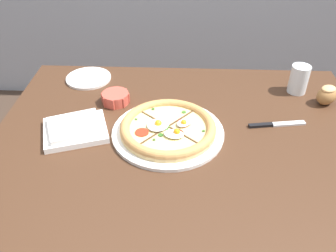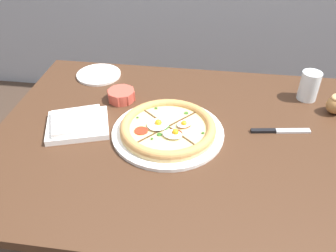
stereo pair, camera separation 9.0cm
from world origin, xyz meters
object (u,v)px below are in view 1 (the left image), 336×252
at_px(bread_piece_near, 327,95).
at_px(knife_main, 276,124).
at_px(side_saucer, 89,78).
at_px(dining_table, 183,156).
at_px(napkin_folded, 75,129).
at_px(pizza, 168,129).
at_px(ramekin_bowl, 116,98).
at_px(water_glass, 298,81).

height_order(bread_piece_near, knife_main, bread_piece_near).
bearing_deg(side_saucer, knife_main, -22.12).
bearing_deg(bread_piece_near, dining_table, -158.23).
bearing_deg(napkin_folded, pizza, 1.96).
bearing_deg(ramekin_bowl, water_glass, 9.00).
bearing_deg(water_glass, bread_piece_near, -44.22).
relative_size(ramekin_bowl, side_saucer, 0.58).
xyz_separation_m(knife_main, water_glass, (0.12, 0.22, 0.04)).
distance_m(dining_table, ramekin_bowl, 0.33).
xyz_separation_m(dining_table, ramekin_bowl, (-0.25, 0.18, 0.12)).
distance_m(pizza, side_saucer, 0.48).
height_order(dining_table, side_saucer, side_saucer).
distance_m(pizza, water_glass, 0.56).
distance_m(dining_table, water_glass, 0.54).
bearing_deg(ramekin_bowl, knife_main, -11.75).
bearing_deg(dining_table, side_saucer, 138.32).
relative_size(napkin_folded, water_glass, 2.23).
distance_m(pizza, knife_main, 0.37).
relative_size(ramekin_bowl, bread_piece_near, 1.04).
bearing_deg(napkin_folded, ramekin_bowl, 61.53).
bearing_deg(ramekin_bowl, bread_piece_near, 2.00).
bearing_deg(ramekin_bowl, napkin_folded, -118.47).
distance_m(dining_table, napkin_folded, 0.37).
relative_size(pizza, water_glass, 3.35).
xyz_separation_m(napkin_folded, water_glass, (0.78, 0.30, 0.03)).
bearing_deg(ramekin_bowl, side_saucer, 129.67).
bearing_deg(water_glass, side_saucer, 175.80).
bearing_deg(knife_main, ramekin_bowl, 159.21).
relative_size(bread_piece_near, water_glass, 0.93).
bearing_deg(bread_piece_near, ramekin_bowl, -178.00).
xyz_separation_m(ramekin_bowl, bread_piece_near, (0.77, 0.03, 0.02)).
relative_size(pizza, bread_piece_near, 3.62).
relative_size(ramekin_bowl, water_glass, 0.96).
relative_size(pizza, ramekin_bowl, 3.48).
distance_m(knife_main, side_saucer, 0.76).
xyz_separation_m(dining_table, side_saucer, (-0.39, 0.35, 0.10)).
bearing_deg(pizza, water_glass, 30.61).
bearing_deg(napkin_folded, knife_main, 6.08).
bearing_deg(water_glass, dining_table, -146.38).
bearing_deg(side_saucer, ramekin_bowl, -50.33).
bearing_deg(pizza, side_saucer, 134.50).
bearing_deg(pizza, ramekin_bowl, 138.45).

